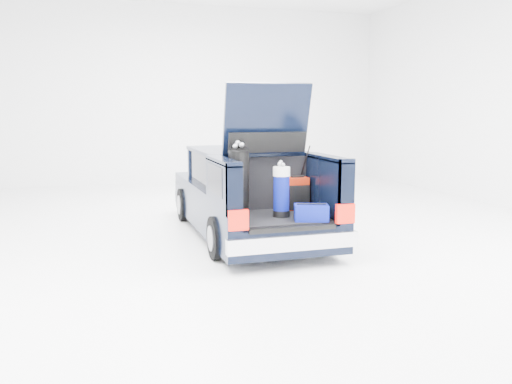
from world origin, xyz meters
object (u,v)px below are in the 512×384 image
object	(u,v)px
car	(246,194)
blue_golf_bag	(281,191)
red_suitcase	(298,194)
black_golf_bag	(239,182)
blue_duffel	(311,212)

from	to	relation	value
car	blue_golf_bag	distance (m)	1.67
red_suitcase	black_golf_bag	bearing A→B (deg)	-171.35
blue_duffel	car	bearing A→B (deg)	117.61
black_golf_bag	blue_golf_bag	xyz separation A→B (m)	(0.52, -0.34, -0.11)
red_suitcase	blue_golf_bag	size ratio (longest dim) A/B	0.64
car	blue_duffel	distance (m)	2.04
car	blue_golf_bag	world-z (taller)	car
black_golf_bag	blue_golf_bag	bearing A→B (deg)	-18.50
car	blue_duffel	xyz separation A→B (m)	(0.36, -2.01, 0.04)
black_golf_bag	blue_duffel	size ratio (longest dim) A/B	2.02
blue_golf_bag	black_golf_bag	bearing A→B (deg)	146.28
red_suitcase	black_golf_bag	world-z (taller)	black_golf_bag
red_suitcase	blue_golf_bag	xyz separation A→B (m)	(-0.42, -0.45, 0.12)
red_suitcase	blue_golf_bag	bearing A→B (deg)	-131.24
blue_golf_bag	blue_duffel	bearing A→B (deg)	-51.43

